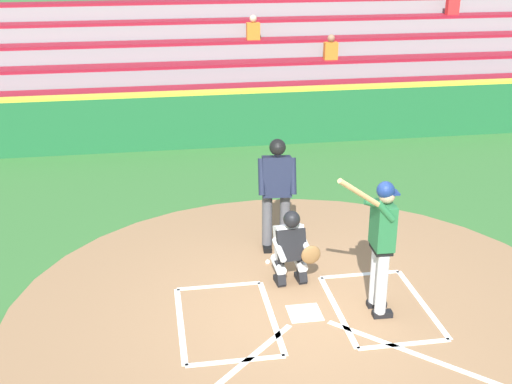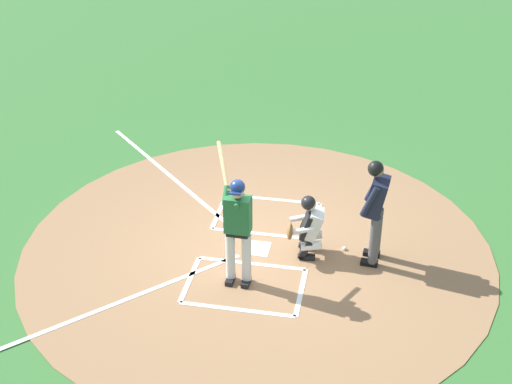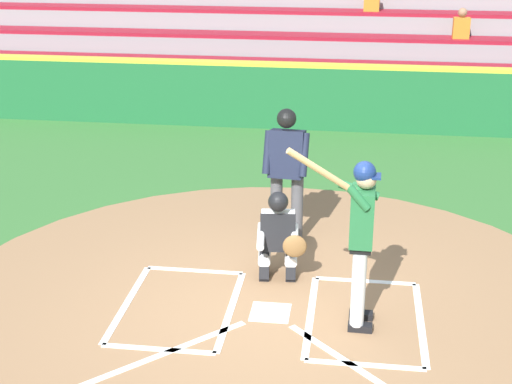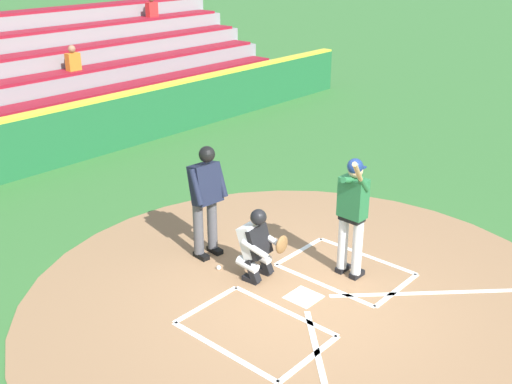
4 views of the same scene
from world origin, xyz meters
TOP-DOWN VIEW (x-y plane):
  - ground_plane at (0.00, 0.00)m, footprint 120.00×120.00m
  - dirt_circle at (0.00, 0.00)m, footprint 8.00×8.00m
  - home_plate_and_chalk at (0.00, 0.88)m, footprint 7.93×4.91m
  - batter at (-0.95, 0.13)m, footprint 0.94×0.69m
  - catcher at (0.00, -0.87)m, footprint 0.63×0.61m
  - plate_umpire at (0.02, -1.93)m, footprint 0.60×0.45m
  - baseball at (0.24, -1.47)m, footprint 0.07×0.07m
  - backstop_wall at (0.00, -7.50)m, footprint 22.00×0.36m
  - bleacher_stand at (-0.00, -11.33)m, footprint 20.00×5.10m

SIDE VIEW (x-z plane):
  - ground_plane at x=0.00m, z-range 0.00..0.00m
  - dirt_circle at x=0.00m, z-range 0.00..0.01m
  - home_plate_and_chalk at x=0.00m, z-range 0.01..0.02m
  - baseball at x=0.24m, z-range 0.00..0.07m
  - catcher at x=0.00m, z-range 0.02..1.15m
  - backstop_wall at x=0.00m, z-range 0.00..1.31m
  - bleacher_stand at x=0.00m, z-range -0.50..2.50m
  - plate_umpire at x=0.02m, z-range 0.14..2.01m
  - batter at x=-0.95m, z-range 0.04..2.16m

